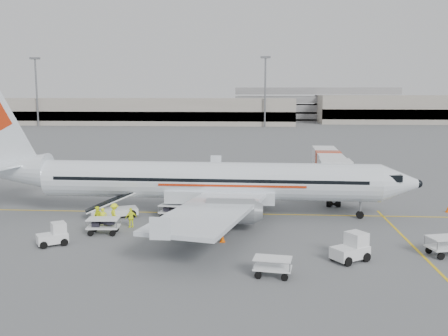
% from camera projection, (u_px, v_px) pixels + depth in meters
% --- Properties ---
extents(ground, '(360.00, 360.00, 0.00)m').
position_uv_depth(ground, '(222.00, 214.00, 44.31)').
color(ground, '#56595B').
extents(stripe_lead, '(44.00, 0.20, 0.01)m').
position_uv_depth(stripe_lead, '(222.00, 213.00, 44.31)').
color(stripe_lead, yellow).
rests_on(stripe_lead, ground).
extents(stripe_cross, '(0.20, 20.00, 0.01)m').
position_uv_depth(stripe_cross, '(410.00, 243.00, 35.45)').
color(stripe_cross, yellow).
rests_on(stripe_cross, ground).
extents(terminal_west, '(110.00, 22.00, 9.00)m').
position_uv_depth(terminal_west, '(136.00, 111.00, 174.68)').
color(terminal_west, gray).
rests_on(terminal_west, ground).
extents(terminal_east, '(90.00, 26.00, 10.00)m').
position_uv_depth(terminal_east, '(443.00, 109.00, 181.78)').
color(terminal_east, gray).
rests_on(terminal_east, ground).
extents(parking_garage, '(62.00, 24.00, 14.00)m').
position_uv_depth(parking_garage, '(314.00, 103.00, 199.41)').
color(parking_garage, slate).
rests_on(parking_garage, ground).
extents(treeline, '(300.00, 3.00, 6.00)m').
position_uv_depth(treeline, '(252.00, 111.00, 216.53)').
color(treeline, black).
rests_on(treeline, ground).
extents(mast_west, '(3.20, 1.20, 22.00)m').
position_uv_depth(mast_west, '(37.00, 92.00, 163.97)').
color(mast_west, slate).
rests_on(mast_west, ground).
extents(mast_center, '(3.20, 1.20, 22.00)m').
position_uv_depth(mast_center, '(265.00, 92.00, 158.77)').
color(mast_center, slate).
rests_on(mast_center, ground).
extents(aircraft, '(39.03, 30.95, 10.56)m').
position_uv_depth(aircraft, '(209.00, 155.00, 42.93)').
color(aircraft, white).
rests_on(aircraft, ground).
extents(jet_bridge, '(3.90, 17.40, 4.54)m').
position_uv_depth(jet_bridge, '(328.00, 173.00, 52.76)').
color(jet_bridge, white).
rests_on(jet_bridge, ground).
extents(belt_loader, '(5.60, 3.93, 2.85)m').
position_uv_depth(belt_loader, '(114.00, 201.00, 42.77)').
color(belt_loader, white).
rests_on(belt_loader, ground).
extents(tug_fore, '(2.69, 2.44, 1.81)m').
position_uv_depth(tug_fore, '(350.00, 247.00, 31.60)').
color(tug_fore, white).
rests_on(tug_fore, ground).
extents(tug_mid, '(2.62, 2.05, 1.78)m').
position_uv_depth(tug_mid, '(169.00, 223.00, 37.65)').
color(tug_mid, white).
rests_on(tug_mid, ground).
extents(tug_aft, '(2.34, 2.09, 1.57)m').
position_uv_depth(tug_aft, '(52.00, 234.00, 34.93)').
color(tug_aft, white).
rests_on(tug_aft, ground).
extents(cart_loaded_a, '(2.50, 1.74, 1.20)m').
position_uv_depth(cart_loaded_a, '(173.00, 211.00, 42.53)').
color(cart_loaded_a, white).
rests_on(cart_loaded_a, ground).
extents(cart_loaded_b, '(2.45, 1.56, 1.23)m').
position_uv_depth(cart_loaded_b, '(103.00, 226.00, 37.75)').
color(cart_loaded_b, white).
rests_on(cart_loaded_b, ground).
extents(cart_empty_a, '(2.35, 1.60, 1.14)m').
position_uv_depth(cart_empty_a, '(273.00, 267.00, 28.96)').
color(cart_empty_a, white).
rests_on(cart_empty_a, ground).
extents(cart_empty_b, '(2.82, 2.09, 1.31)m').
position_uv_depth(cart_empty_b, '(447.00, 246.00, 32.65)').
color(cart_empty_b, white).
rests_on(cart_empty_b, ground).
extents(cone_nose, '(0.38, 0.38, 0.63)m').
position_uv_depth(cone_nose, '(448.00, 209.00, 44.75)').
color(cone_nose, '#FC5901').
rests_on(cone_nose, ground).
extents(cone_port, '(0.42, 0.42, 0.68)m').
position_uv_depth(cone_port, '(234.00, 179.00, 60.40)').
color(cone_port, '#FC5901').
rests_on(cone_port, ground).
extents(cone_stbd, '(0.38, 0.38, 0.62)m').
position_uv_depth(cone_stbd, '(223.00, 238.00, 35.75)').
color(cone_stbd, '#FC5901').
rests_on(cone_stbd, ground).
extents(crew_a, '(0.72, 0.73, 1.69)m').
position_uv_depth(crew_a, '(103.00, 218.00, 39.14)').
color(crew_a, '#D4E218').
rests_on(crew_a, ground).
extents(crew_b, '(1.01, 0.99, 1.64)m').
position_uv_depth(crew_b, '(98.00, 217.00, 39.87)').
color(crew_b, '#D4E218').
rests_on(crew_b, ground).
extents(crew_c, '(1.26, 1.38, 1.87)m').
position_uv_depth(crew_c, '(114.00, 215.00, 40.00)').
color(crew_c, '#D4E218').
rests_on(crew_c, ground).
extents(crew_d, '(0.99, 0.81, 1.58)m').
position_uv_depth(crew_d, '(131.00, 218.00, 39.61)').
color(crew_d, '#D4E218').
rests_on(crew_d, ground).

